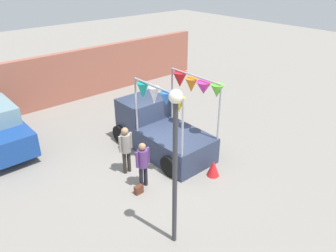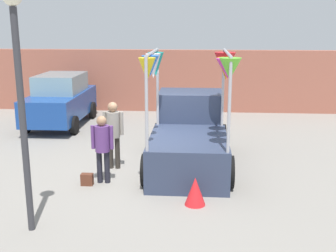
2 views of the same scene
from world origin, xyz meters
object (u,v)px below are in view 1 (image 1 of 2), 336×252
at_px(person_customer, 143,161).
at_px(street_lamp, 175,152).
at_px(vendor_truck, 159,127).
at_px(person_vendor, 126,146).
at_px(folded_kite_bundle_crimson, 213,168).
at_px(handbag, 139,190).

bearing_deg(person_customer, street_lamp, -108.66).
xyz_separation_m(vendor_truck, person_vendor, (-1.96, -0.57, 0.17)).
xyz_separation_m(person_customer, street_lamp, (-0.81, -2.41, 1.79)).
bearing_deg(folded_kite_bundle_crimson, person_vendor, 134.99).
bearing_deg(person_vendor, person_customer, -93.07).
relative_size(person_customer, person_vendor, 0.93).
height_order(handbag, folded_kite_bundle_crimson, folded_kite_bundle_crimson).
height_order(vendor_truck, folded_kite_bundle_crimson, vendor_truck).
xyz_separation_m(person_vendor, handbag, (-0.41, -1.23, -0.93)).
distance_m(street_lamp, folded_kite_bundle_crimson, 4.10).
height_order(person_customer, person_vendor, person_vendor).
bearing_deg(folded_kite_bundle_crimson, handbag, 160.37).
bearing_deg(person_vendor, street_lamp, -104.19).
xyz_separation_m(person_customer, person_vendor, (0.06, 1.03, 0.09)).
relative_size(vendor_truck, person_customer, 2.51).
distance_m(person_vendor, street_lamp, 3.93).
height_order(person_vendor, folded_kite_bundle_crimson, person_vendor).
bearing_deg(street_lamp, folded_kite_bundle_crimson, 23.53).
bearing_deg(vendor_truck, folded_kite_bundle_crimson, -86.30).
xyz_separation_m(vendor_truck, street_lamp, (-2.83, -4.01, 1.87)).
distance_m(handbag, street_lamp, 3.47).
bearing_deg(person_vendor, folded_kite_bundle_crimson, -45.01).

